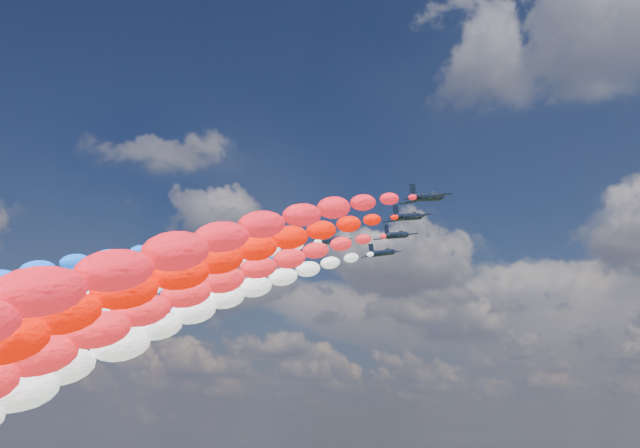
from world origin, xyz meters
The scene contains 15 objects.
jet_0 centered at (-29.30, -4.57, 97.57)m, with size 8.96×12.02×2.65m, color black, non-canonical shape.
jet_1 centered at (-19.62, 2.61, 97.57)m, with size 8.96×12.02×2.65m, color black, non-canonical shape.
trail_1 centered at (-19.62, -50.75, 76.32)m, with size 6.23×103.05×46.27m, color blue, non-canonical shape.
jet_2 centered at (-10.15, 13.67, 97.57)m, with size 8.96×12.02×2.65m, color black, non-canonical shape.
trail_2 centered at (-10.15, -39.68, 76.32)m, with size 6.23×103.05×46.27m, color blue, non-canonical shape.
jet_3 centered at (-1.49, 10.24, 97.57)m, with size 8.96×12.02×2.65m, color black, non-canonical shape.
trail_3 centered at (-1.49, -43.11, 76.32)m, with size 6.23×103.05×46.27m, color white, non-canonical shape.
jet_4 centered at (1.00, 25.88, 97.57)m, with size 8.96×12.02×2.65m, color black, non-canonical shape.
trail_4 centered at (1.00, -27.48, 76.32)m, with size 6.23×103.05×46.27m, color white, non-canonical shape.
jet_5 centered at (11.69, 14.14, 97.57)m, with size 8.96×12.02×2.65m, color black, non-canonical shape.
trail_5 centered at (11.69, -39.21, 76.32)m, with size 6.23×103.05×46.27m, color red, non-canonical shape.
jet_6 centered at (20.50, 3.59, 97.57)m, with size 8.96×12.02×2.65m, color black, non-canonical shape.
trail_6 centered at (20.50, -49.77, 76.32)m, with size 6.23×103.05×46.27m, color #F10D00, non-canonical shape.
jet_7 centered at (29.25, -5.17, 97.57)m, with size 8.96×12.02×2.65m, color black, non-canonical shape.
trail_7 centered at (29.25, -58.53, 76.32)m, with size 6.23×103.05×46.27m, color red, non-canonical shape.
Camera 1 is at (89.89, -118.37, 58.39)m, focal length 44.10 mm.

